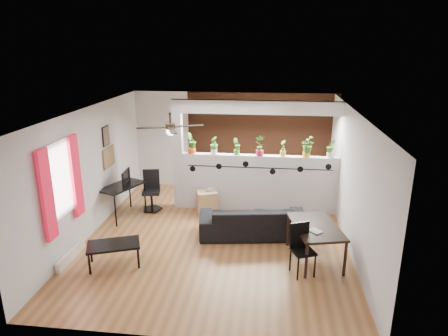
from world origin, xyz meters
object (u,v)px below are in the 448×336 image
potted_plant_6 (331,148)px  cup (209,190)px  potted_plant_4 (283,148)px  sofa (253,221)px  office_chair (152,193)px  potted_plant_3 (260,145)px  potted_plant_1 (214,145)px  potted_plant_2 (237,146)px  cube_shelf (207,202)px  folding_chair (301,244)px  potted_plant_5 (307,147)px  coffee_table (114,246)px  computer_desk (122,188)px  potted_plant_0 (192,143)px  dining_table (316,229)px  ceiling_fan (170,128)px

potted_plant_6 → cup: (-2.71, -0.34, -0.99)m
potted_plant_4 → potted_plant_6: potted_plant_6 is taller
sofa → office_chair: (-2.45, 1.02, 0.11)m
potted_plant_3 → potted_plant_1: bearing=-180.0°
potted_plant_3 → potted_plant_6: potted_plant_3 is taller
potted_plant_2 → potted_plant_4: bearing=-0.0°
cube_shelf → folding_chair: (2.00, -2.29, 0.26)m
potted_plant_2 → potted_plant_5: 1.58m
potted_plant_6 → sofa: size_ratio=0.20×
potted_plant_3 → folding_chair: 2.95m
cup → potted_plant_6: bearing=7.1°
potted_plant_3 → potted_plant_6: size_ratio=1.13×
coffee_table → potted_plant_5: bearing=38.5°
potted_plant_2 → computer_desk: (-2.52, -0.74, -0.87)m
potted_plant_5 → coffee_table: potted_plant_5 is taller
potted_plant_3 → potted_plant_4: size_ratio=1.27×
potted_plant_4 → potted_plant_5: (0.53, 0.00, 0.04)m
potted_plant_2 → office_chair: potted_plant_2 is taller
potted_plant_1 → potted_plant_4: 1.58m
potted_plant_6 → potted_plant_3: bearing=180.0°
potted_plant_5 → computer_desk: bearing=-169.8°
potted_plant_0 → potted_plant_1: (0.53, -0.00, -0.04)m
potted_plant_3 → potted_plant_6: (1.58, -0.00, -0.03)m
potted_plant_2 → office_chair: (-1.99, -0.28, -1.14)m
potted_plant_6 → office_chair: size_ratio=0.45×
potted_plant_0 → dining_table: (2.68, -2.18, -1.00)m
potted_plant_0 → potted_plant_6: potted_plant_0 is taller
potted_plant_6 → potted_plant_4: bearing=180.0°
potted_plant_6 → cube_shelf: bearing=-173.0°
sofa → cup: cup is taller
potted_plant_4 → office_chair: potted_plant_4 is taller
potted_plant_2 → potted_plant_3: size_ratio=0.81×
sofa → potted_plant_0: bearing=-49.1°
potted_plant_4 → office_chair: size_ratio=0.40×
potted_plant_1 → coffee_table: potted_plant_1 is taller
ceiling_fan → cup: bearing=72.2°
potted_plant_0 → coffee_table: size_ratio=0.48×
potted_plant_4 → dining_table: size_ratio=0.27×
coffee_table → sofa: bearing=32.0°
ceiling_fan → coffee_table: bearing=-130.8°
potted_plant_0 → potted_plant_3: (1.58, 0.00, -0.00)m
computer_desk → office_chair: size_ratio=1.24×
potted_plant_0 → folding_chair: potted_plant_0 is taller
cube_shelf → ceiling_fan: bearing=-124.3°
dining_table → potted_plant_6: bearing=77.5°
potted_plant_1 → potted_plant_5: (2.11, 0.00, 0.02)m
potted_plant_1 → cup: (-0.08, -0.34, -0.98)m
computer_desk → office_chair: (0.53, 0.46, -0.26)m
potted_plant_4 → potted_plant_1: bearing=-180.0°
potted_plant_3 → cup: 1.56m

